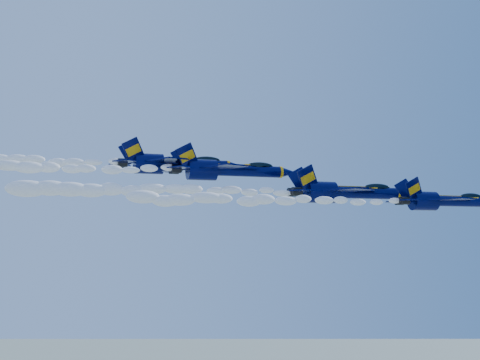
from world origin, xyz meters
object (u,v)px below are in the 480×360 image
object	(u,v)px
jet_second	(346,192)
jet_lead	(445,201)
jet_third	(227,170)
jet_fourth	(174,164)

from	to	relation	value
jet_second	jet_lead	bearing A→B (deg)	-36.11
jet_third	jet_second	bearing A→B (deg)	-17.11
jet_lead	jet_second	size ratio (longest dim) A/B	0.84
jet_third	jet_fourth	world-z (taller)	jet_fourth
jet_second	jet_third	size ratio (longest dim) A/B	1.03
jet_lead	jet_second	world-z (taller)	jet_second
jet_lead	jet_second	xyz separation A→B (m)	(-10.07, 7.34, 1.39)
jet_second	jet_fourth	xyz separation A→B (m)	(-20.88, 9.78, 4.05)
jet_lead	jet_fourth	size ratio (longest dim) A/B	0.86
jet_fourth	jet_third	bearing A→B (deg)	-41.05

